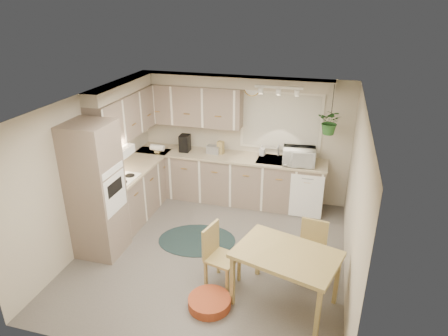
{
  "coord_description": "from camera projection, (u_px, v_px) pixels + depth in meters",
  "views": [
    {
      "loc": [
        1.57,
        -4.97,
        3.72
      ],
      "look_at": [
        0.04,
        0.55,
        1.23
      ],
      "focal_mm": 32.0,
      "sensor_mm": 36.0,
      "label": 1
    }
  ],
  "objects": [
    {
      "name": "window_blinds",
      "position": [
        281.0,
        121.0,
        7.28
      ],
      "size": [
        1.4,
        0.02,
        1.0
      ],
      "primitive_type": "cube",
      "color": "beige",
      "rests_on": "wall_back"
    },
    {
      "name": "wall_back",
      "position": [
        243.0,
        138.0,
        7.64
      ],
      "size": [
        4.0,
        0.04,
        2.4
      ],
      "primitive_type": "cube",
      "color": "beige",
      "rests_on": "floor"
    },
    {
      "name": "wall_clock",
      "position": [
        252.0,
        88.0,
        7.18
      ],
      "size": [
        0.3,
        0.03,
        0.3
      ],
      "primitive_type": "cylinder",
      "rotation": [
        1.57,
        0.0,
        0.0
      ],
      "color": "gold",
      "rests_on": "wall_back"
    },
    {
      "name": "coffee_maker",
      "position": [
        185.0,
        143.0,
        7.67
      ],
      "size": [
        0.19,
        0.23,
        0.32
      ],
      "primitive_type": "cube",
      "rotation": [
        0.0,
        0.0,
        0.04
      ],
      "color": "black",
      "rests_on": "counter_back"
    },
    {
      "name": "chair_back",
      "position": [
        310.0,
        252.0,
        5.56
      ],
      "size": [
        0.45,
        0.45,
        0.85
      ],
      "primitive_type": "cube",
      "rotation": [
        0.0,
        0.0,
        3.01
      ],
      "color": "tan",
      "rests_on": "floor"
    },
    {
      "name": "hanging_plant",
      "position": [
        330.0,
        125.0,
        6.69
      ],
      "size": [
        0.5,
        0.53,
        0.34
      ],
      "primitive_type": "imported",
      "rotation": [
        0.0,
        0.0,
        -0.29
      ],
      "color": "#295C25",
      "rests_on": "ceiling"
    },
    {
      "name": "ceiling",
      "position": [
        210.0,
        103.0,
        5.3
      ],
      "size": [
        4.2,
        4.2,
        0.0
      ],
      "primitive_type": "plane",
      "color": "silver",
      "rests_on": "wall_back"
    },
    {
      "name": "counter_back",
      "position": [
        229.0,
        157.0,
        7.52
      ],
      "size": [
        3.64,
        0.64,
        0.04
      ],
      "primitive_type": "cube",
      "color": "#C2B08E",
      "rests_on": "base_cab_back"
    },
    {
      "name": "wall_front",
      "position": [
        148.0,
        274.0,
        3.92
      ],
      "size": [
        4.0,
        0.04,
        2.4
      ],
      "primitive_type": "cube",
      "color": "beige",
      "rests_on": "floor"
    },
    {
      "name": "wall_oven_face",
      "position": [
        115.0,
        193.0,
        5.84
      ],
      "size": [
        0.02,
        0.56,
        0.58
      ],
      "primitive_type": "cube",
      "color": "white",
      "rests_on": "oven_stack"
    },
    {
      "name": "range_hood",
      "position": [
        115.0,
        153.0,
        6.38
      ],
      "size": [
        0.4,
        0.6,
        0.14
      ],
      "primitive_type": "cube",
      "color": "white",
      "rests_on": "upper_cab_left"
    },
    {
      "name": "upper_cab_back",
      "position": [
        190.0,
        105.0,
        7.48
      ],
      "size": [
        2.0,
        0.35,
        0.75
      ],
      "primitive_type": "cube",
      "color": "gray",
      "rests_on": "wall_back"
    },
    {
      "name": "pet_bed",
      "position": [
        209.0,
        302.0,
        5.16
      ],
      "size": [
        0.73,
        0.73,
        0.13
      ],
      "primitive_type": "cylinder",
      "rotation": [
        0.0,
        0.0,
        -0.41
      ],
      "color": "#A33A20",
      "rests_on": "floor"
    },
    {
      "name": "track_light_bar",
      "position": [
        279.0,
        87.0,
        6.53
      ],
      "size": [
        0.8,
        0.04,
        0.04
      ],
      "primitive_type": "cube",
      "color": "white",
      "rests_on": "ceiling"
    },
    {
      "name": "soap_bottle",
      "position": [
        262.0,
        153.0,
        7.49
      ],
      "size": [
        0.13,
        0.22,
        0.1
      ],
      "primitive_type": "imported",
      "rotation": [
        0.0,
        0.0,
        -0.19
      ],
      "color": "white",
      "rests_on": "counter_back"
    },
    {
      "name": "soffit_back",
      "position": [
        232.0,
        82.0,
        7.11
      ],
      "size": [
        3.6,
        0.3,
        0.2
      ],
      "primitive_type": "cube",
      "color": "beige",
      "rests_on": "wall_back"
    },
    {
      "name": "dishwasher_front",
      "position": [
        306.0,
        197.0,
        7.09
      ],
      "size": [
        0.58,
        0.02,
        0.83
      ],
      "primitive_type": "cube",
      "color": "white",
      "rests_on": "base_cab_back"
    },
    {
      "name": "upper_cab_left",
      "position": [
        126.0,
        115.0,
        6.86
      ],
      "size": [
        0.35,
        2.0,
        0.75
      ],
      "primitive_type": "cube",
      "color": "gray",
      "rests_on": "wall_left"
    },
    {
      "name": "floor",
      "position": [
        212.0,
        253.0,
        6.26
      ],
      "size": [
        4.2,
        4.2,
        0.0
      ],
      "primitive_type": "plane",
      "color": "#665F5A",
      "rests_on": "ground"
    },
    {
      "name": "base_cab_back",
      "position": [
        229.0,
        179.0,
        7.72
      ],
      "size": [
        3.6,
        0.6,
        0.9
      ],
      "primitive_type": "cube",
      "color": "gray",
      "rests_on": "floor"
    },
    {
      "name": "soffit_left",
      "position": [
        122.0,
        87.0,
        6.68
      ],
      "size": [
        0.3,
        2.0,
        0.2
      ],
      "primitive_type": "cube",
      "color": "beige",
      "rests_on": "wall_left"
    },
    {
      "name": "toaster",
      "position": [
        214.0,
        150.0,
        7.59
      ],
      "size": [
        0.26,
        0.17,
        0.15
      ],
      "primitive_type": "cube",
      "rotation": [
        0.0,
        0.0,
        -0.1
      ],
      "color": "#A3A6AA",
      "rests_on": "counter_back"
    },
    {
      "name": "counter_left",
      "position": [
        135.0,
        167.0,
        7.08
      ],
      "size": [
        0.64,
        1.89,
        0.04
      ],
      "primitive_type": "cube",
      "color": "#C2B08E",
      "rests_on": "base_cab_left"
    },
    {
      "name": "cooktop",
      "position": [
        119.0,
        179.0,
        6.56
      ],
      "size": [
        0.52,
        0.58,
        0.02
      ],
      "primitive_type": "cube",
      "color": "white",
      "rests_on": "counter_left"
    },
    {
      "name": "sink",
      "position": [
        276.0,
        162.0,
        7.32
      ],
      "size": [
        0.7,
        0.48,
        0.1
      ],
      "primitive_type": "cube",
      "color": "#A3A6AA",
      "rests_on": "counter_back"
    },
    {
      "name": "braided_rug",
      "position": [
        197.0,
        240.0,
        6.58
      ],
      "size": [
        1.44,
        1.2,
        0.01
      ],
      "primitive_type": "ellipsoid",
      "rotation": [
        0.0,
        0.0,
        0.21
      ],
      "color": "black",
      "rests_on": "floor"
    },
    {
      "name": "dining_table",
      "position": [
        285.0,
        279.0,
        5.09
      ],
      "size": [
        1.43,
        1.15,
        0.79
      ],
      "primitive_type": "cube",
      "rotation": [
        0.0,
        0.0,
        -0.29
      ],
      "color": "tan",
      "rests_on": "floor"
    },
    {
      "name": "wall_left",
      "position": [
        89.0,
        169.0,
        6.27
      ],
      "size": [
        0.04,
        4.2,
        2.4
      ],
      "primitive_type": "cube",
      "color": "beige",
      "rests_on": "floor"
    },
    {
      "name": "microwave",
      "position": [
        299.0,
        155.0,
        7.04
      ],
      "size": [
        0.59,
        0.36,
        0.38
      ],
      "primitive_type": "imported",
      "rotation": [
        0.0,
        0.0,
        0.08
      ],
      "color": "white",
      "rests_on": "counter_back"
    },
    {
      "name": "window_frame",
      "position": [
        281.0,
        121.0,
        7.29
      ],
      "size": [
        1.5,
        0.02,
        1.1
      ],
      "primitive_type": "cube",
      "color": "white",
      "rests_on": "wall_back"
    },
    {
      "name": "oven_stack",
      "position": [
        96.0,
        191.0,
        5.92
      ],
      "size": [
        0.65,
        0.65,
        2.1
      ],
      "primitive_type": "cube",
      "color": "gray",
      "rests_on": "floor"
    },
    {
      "name": "wall_right",
      "position": [
        355.0,
        202.0,
        5.29
      ],
      "size": [
        0.04,
        4.2,
        2.4
      ],
      "primitive_type": "cube",
      "color": "beige",
      "rests_on": "floor"
    },
    {
      "name": "chair_left",
      "position": [
        223.0,
        257.0,
        5.43
      ],
      "size": [
        0.5,
        0.5,
        0.88
      ],
      "primitive_type": "cube",
      "rotation": [
        0.0,
        0.0,
        -1.83
      ],
      "color": "tan",
      "rests_on": "floor"
    },
    {
      "name": "base_cab_left",
      "position": [
        137.0,
        190.0,
        7.27
      ],
      "size": [
        0.6,
        1.85,
        0.9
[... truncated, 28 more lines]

